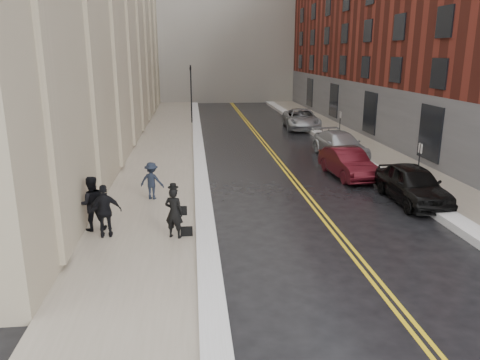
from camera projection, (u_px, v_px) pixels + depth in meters
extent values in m
plane|color=black|center=(285.00, 275.00, 13.69)|extent=(160.00, 160.00, 0.00)
cube|color=gray|center=(162.00, 157.00, 28.58)|extent=(4.00, 64.00, 0.15)
cube|color=gray|center=(375.00, 153.00, 29.91)|extent=(3.00, 64.00, 0.15)
cube|color=gold|center=(273.00, 156.00, 29.27)|extent=(0.12, 64.00, 0.01)
cube|color=gold|center=(276.00, 156.00, 29.30)|extent=(0.12, 64.00, 0.01)
cube|color=white|center=(199.00, 156.00, 28.79)|extent=(0.70, 60.80, 0.26)
cube|color=white|center=(347.00, 152.00, 29.71)|extent=(0.85, 60.80, 0.30)
cube|color=maroon|center=(458.00, 15.00, 35.10)|extent=(14.00, 50.00, 18.00)
cylinder|color=black|center=(191.00, 95.00, 41.53)|extent=(0.12, 0.12, 5.20)
imported|color=black|center=(191.00, 72.00, 41.00)|extent=(0.18, 0.15, 0.90)
cylinder|color=black|center=(418.00, 167.00, 21.85)|extent=(0.06, 0.06, 2.20)
cube|color=white|center=(420.00, 148.00, 21.62)|extent=(0.02, 0.35, 0.45)
cylinder|color=black|center=(340.00, 127.00, 33.37)|extent=(0.06, 0.06, 2.20)
cube|color=white|center=(340.00, 115.00, 33.13)|extent=(0.02, 0.35, 0.45)
imported|color=black|center=(413.00, 184.00, 20.10)|extent=(1.98, 4.80, 1.63)
imported|color=#420B13|center=(347.00, 163.00, 24.24)|extent=(2.00, 4.67, 1.50)
imported|color=#ADB0B5|center=(340.00, 145.00, 28.87)|extent=(2.71, 5.46, 1.53)
imported|color=#A6A9AF|center=(301.00, 119.00, 39.60)|extent=(3.22, 6.10, 1.64)
imported|color=black|center=(174.00, 213.00, 15.84)|extent=(0.76, 0.64, 1.79)
imported|color=black|center=(91.00, 203.00, 16.50)|extent=(1.13, 0.98, 1.97)
imported|color=black|center=(152.00, 181.00, 20.08)|extent=(1.18, 0.88, 1.62)
imported|color=black|center=(105.00, 211.00, 15.89)|extent=(1.13, 0.58, 1.85)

